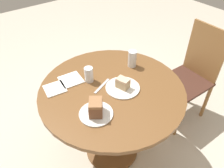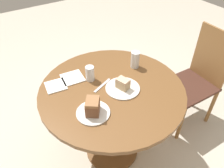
{
  "view_description": "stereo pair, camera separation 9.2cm",
  "coord_description": "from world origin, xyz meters",
  "px_view_note": "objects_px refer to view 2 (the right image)",
  "views": [
    {
      "loc": [
        0.94,
        -0.72,
        1.81
      ],
      "look_at": [
        0.0,
        0.0,
        0.81
      ],
      "focal_mm": 35.0,
      "sensor_mm": 36.0,
      "label": 1
    },
    {
      "loc": [
        0.99,
        -0.65,
        1.81
      ],
      "look_at": [
        0.0,
        0.0,
        0.81
      ],
      "focal_mm": 35.0,
      "sensor_mm": 36.0,
      "label": 2
    }
  ],
  "objects_px": {
    "cake_slice_far": "(93,106)",
    "glass_lemonade": "(135,60)",
    "glass_water": "(90,74)",
    "plate_far": "(93,113)",
    "chair": "(196,80)",
    "plate_near": "(123,88)",
    "cake_slice_near": "(123,84)"
  },
  "relations": [
    {
      "from": "chair",
      "to": "glass_water",
      "type": "xyz_separation_m",
      "value": [
        -0.24,
        -0.99,
        0.32
      ]
    },
    {
      "from": "cake_slice_far",
      "to": "glass_lemonade",
      "type": "bearing_deg",
      "value": 116.04
    },
    {
      "from": "cake_slice_far",
      "to": "glass_lemonade",
      "type": "height_order",
      "value": "glass_lemonade"
    },
    {
      "from": "chair",
      "to": "glass_water",
      "type": "relative_size",
      "value": 8.33
    },
    {
      "from": "cake_slice_near",
      "to": "glass_water",
      "type": "bearing_deg",
      "value": -146.81
    },
    {
      "from": "plate_near",
      "to": "glass_water",
      "type": "distance_m",
      "value": 0.27
    },
    {
      "from": "chair",
      "to": "glass_lemonade",
      "type": "height_order",
      "value": "chair"
    },
    {
      "from": "cake_slice_far",
      "to": "glass_lemonade",
      "type": "relative_size",
      "value": 0.96
    },
    {
      "from": "plate_far",
      "to": "cake_slice_far",
      "type": "xyz_separation_m",
      "value": [
        0.0,
        0.0,
        0.06
      ]
    },
    {
      "from": "chair",
      "to": "cake_slice_near",
      "type": "distance_m",
      "value": 0.91
    },
    {
      "from": "chair",
      "to": "cake_slice_near",
      "type": "xyz_separation_m",
      "value": [
        -0.03,
        -0.85,
        0.32
      ]
    },
    {
      "from": "plate_far",
      "to": "cake_slice_far",
      "type": "distance_m",
      "value": 0.06
    },
    {
      "from": "cake_slice_far",
      "to": "glass_water",
      "type": "bearing_deg",
      "value": 154.05
    },
    {
      "from": "chair",
      "to": "glass_lemonade",
      "type": "bearing_deg",
      "value": -105.54
    },
    {
      "from": "glass_lemonade",
      "to": "glass_water",
      "type": "distance_m",
      "value": 0.39
    },
    {
      "from": "glass_water",
      "to": "glass_lemonade",
      "type": "bearing_deg",
      "value": 82.74
    },
    {
      "from": "glass_lemonade",
      "to": "chair",
      "type": "bearing_deg",
      "value": 72.16
    },
    {
      "from": "plate_near",
      "to": "glass_water",
      "type": "bearing_deg",
      "value": -146.81
    },
    {
      "from": "cake_slice_far",
      "to": "plate_far",
      "type": "bearing_deg",
      "value": 0.0
    },
    {
      "from": "plate_far",
      "to": "glass_water",
      "type": "xyz_separation_m",
      "value": [
        -0.31,
        0.15,
        0.05
      ]
    },
    {
      "from": "chair",
      "to": "plate_far",
      "type": "relative_size",
      "value": 4.47
    },
    {
      "from": "plate_far",
      "to": "glass_lemonade",
      "type": "height_order",
      "value": "glass_lemonade"
    },
    {
      "from": "plate_far",
      "to": "cake_slice_far",
      "type": "relative_size",
      "value": 1.66
    },
    {
      "from": "plate_near",
      "to": "glass_lemonade",
      "type": "xyz_separation_m",
      "value": [
        -0.17,
        0.24,
        0.06
      ]
    },
    {
      "from": "cake_slice_far",
      "to": "glass_lemonade",
      "type": "xyz_separation_m",
      "value": [
        -0.26,
        0.53,
        -0.0
      ]
    },
    {
      "from": "chair",
      "to": "cake_slice_far",
      "type": "xyz_separation_m",
      "value": [
        0.06,
        -1.14,
        0.33
      ]
    },
    {
      "from": "plate_near",
      "to": "glass_lemonade",
      "type": "relative_size",
      "value": 1.81
    },
    {
      "from": "chair",
      "to": "glass_lemonade",
      "type": "relative_size",
      "value": 7.13
    },
    {
      "from": "cake_slice_near",
      "to": "cake_slice_far",
      "type": "xyz_separation_m",
      "value": [
        0.09,
        -0.29,
        0.01
      ]
    },
    {
      "from": "plate_far",
      "to": "glass_lemonade",
      "type": "xyz_separation_m",
      "value": [
        -0.26,
        0.53,
        0.06
      ]
    },
    {
      "from": "chair",
      "to": "cake_slice_far",
      "type": "relative_size",
      "value": 7.4
    },
    {
      "from": "plate_near",
      "to": "cake_slice_far",
      "type": "bearing_deg",
      "value": -72.91
    }
  ]
}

